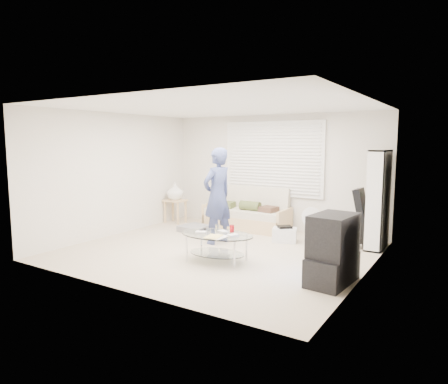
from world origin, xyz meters
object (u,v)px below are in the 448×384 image
Objects in this scene: coffee_table at (217,239)px; bookshelf at (378,200)px; futon_sofa at (247,215)px; tv_unit at (333,250)px.

bookshelf is at bearing 48.04° from coffee_table.
tv_unit is at bearing -42.20° from futon_sofa.
bookshelf reaches higher than futon_sofa.
bookshelf is 1.38× the size of coffee_table.
bookshelf is at bearing 86.78° from tv_unit.
tv_unit reaches higher than coffee_table.
coffee_table is (-2.00, -2.22, -0.53)m from bookshelf.
bookshelf is 2.27m from tv_unit.
bookshelf is 3.03m from coffee_table.
futon_sofa is 1.99× the size of tv_unit.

